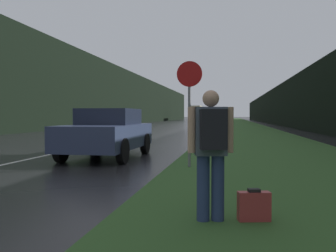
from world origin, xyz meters
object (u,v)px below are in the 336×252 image
at_px(stop_sign, 189,103).
at_px(suitcase, 254,207).
at_px(car_passing_near, 108,133).
at_px(hitchhiker_with_backpack, 211,147).
at_px(delivery_truck, 196,113).

distance_m(stop_sign, suitcase, 4.97).
distance_m(suitcase, car_passing_near, 7.53).
bearing_deg(hitchhiker_with_backpack, stop_sign, 87.14).
relative_size(stop_sign, suitcase, 6.44).
bearing_deg(stop_sign, hitchhiker_with_backpack, -80.23).
relative_size(hitchhiker_with_backpack, suitcase, 3.91).
relative_size(suitcase, delivery_truck, 0.05).
distance_m(hitchhiker_with_backpack, delivery_truck, 85.45).
relative_size(suitcase, car_passing_near, 0.10).
xyz_separation_m(hitchhiker_with_backpack, suitcase, (0.53, 0.12, -0.76)).
distance_m(car_passing_near, delivery_truck, 78.82).
distance_m(stop_sign, car_passing_near, 3.40).
bearing_deg(hitchhiker_with_backpack, car_passing_near, 106.95).
distance_m(stop_sign, hitchhiker_with_backpack, 4.79).
bearing_deg(car_passing_near, delivery_truck, -86.71).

